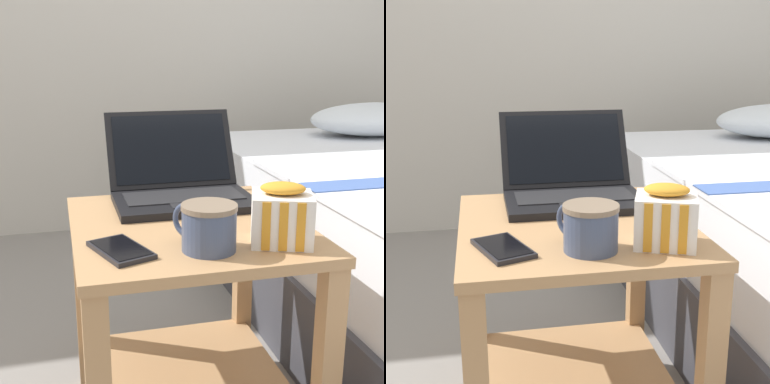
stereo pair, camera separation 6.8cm
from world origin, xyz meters
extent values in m
ellipsoid|color=silver|center=(1.09, 0.98, 0.61)|extent=(0.60, 0.36, 0.14)
cube|color=tan|center=(0.00, 0.00, 0.52)|extent=(0.50, 0.55, 0.02)
cube|color=tan|center=(0.00, 0.00, 0.13)|extent=(0.46, 0.51, 0.02)
cube|color=tan|center=(-0.22, 0.25, 0.26)|extent=(0.04, 0.04, 0.51)
cube|color=tan|center=(0.22, 0.25, 0.26)|extent=(0.04, 0.04, 0.51)
cube|color=black|center=(0.03, 0.13, 0.54)|extent=(0.34, 0.22, 0.02)
cube|color=#232326|center=(0.03, 0.15, 0.55)|extent=(0.29, 0.12, 0.00)
cube|color=#232326|center=(0.03, 0.07, 0.55)|extent=(0.09, 0.05, 0.00)
cube|color=black|center=(0.03, 0.29, 0.64)|extent=(0.34, 0.11, 0.19)
cube|color=black|center=(0.03, 0.28, 0.65)|extent=(0.30, 0.09, 0.17)
cube|color=orange|center=(0.06, 0.27, 0.59)|extent=(0.03, 0.02, 0.04)
cube|color=yellow|center=(0.09, 0.27, 0.60)|extent=(0.04, 0.01, 0.02)
cube|color=red|center=(0.10, 0.31, 0.67)|extent=(0.03, 0.02, 0.03)
cylinder|color=#3F4C6B|center=(0.00, -0.17, 0.58)|extent=(0.10, 0.10, 0.09)
cylinder|color=#7F6B56|center=(0.00, -0.17, 0.62)|extent=(0.11, 0.11, 0.01)
cylinder|color=black|center=(0.00, -0.17, 0.61)|extent=(0.09, 0.09, 0.01)
torus|color=#3F4C6B|center=(-0.03, -0.13, 0.58)|extent=(0.05, 0.06, 0.07)
cube|color=white|center=(0.15, -0.17, 0.58)|extent=(0.14, 0.13, 0.10)
cube|color=orange|center=(0.10, -0.20, 0.58)|extent=(0.02, 0.01, 0.09)
cube|color=orange|center=(0.13, -0.21, 0.58)|extent=(0.02, 0.01, 0.09)
cube|color=orange|center=(0.16, -0.23, 0.58)|extent=(0.02, 0.01, 0.09)
ellipsoid|color=orange|center=(0.15, -0.17, 0.64)|extent=(0.10, 0.09, 0.02)
cube|color=black|center=(-0.16, -0.14, 0.54)|extent=(0.12, 0.16, 0.01)
cube|color=black|center=(-0.16, -0.14, 0.54)|extent=(0.11, 0.14, 0.00)
camera|label=1|loc=(-0.27, -1.08, 0.90)|focal=50.00mm
camera|label=2|loc=(-0.20, -1.09, 0.90)|focal=50.00mm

